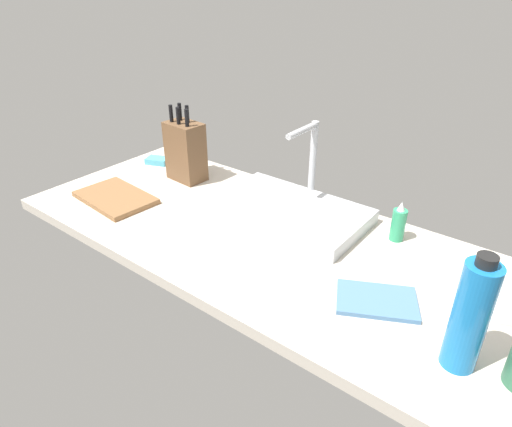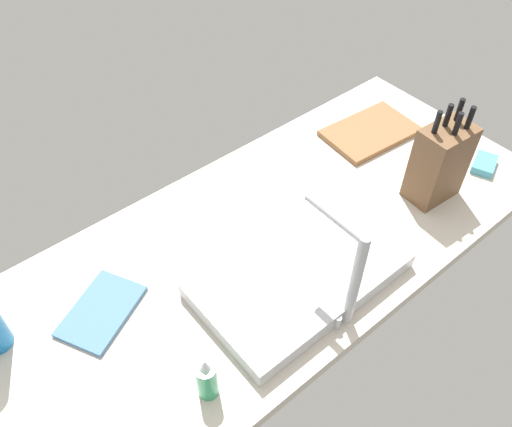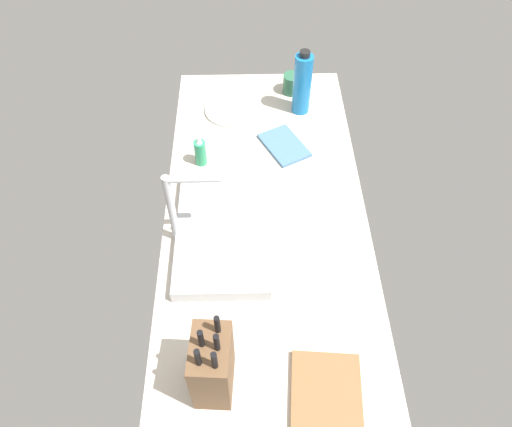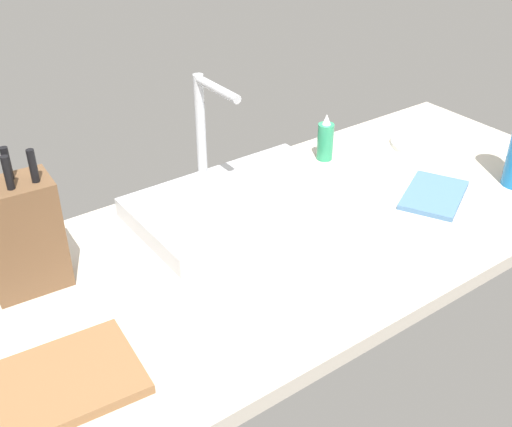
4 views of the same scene
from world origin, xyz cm
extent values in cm
cube|color=beige|center=(0.00, 0.00, 1.75)|extent=(169.13, 67.80, 3.50)
cube|color=#B7BABF|center=(-2.15, 14.14, 5.77)|extent=(49.02, 29.30, 4.54)
cylinder|color=#B7BABF|center=(-3.22, 28.90, 17.82)|extent=(2.40, 2.40, 28.63)
cylinder|color=#B7BABF|center=(-3.22, 21.11, 31.13)|extent=(2.00, 15.59, 2.00)
cylinder|color=#B7BABF|center=(0.28, 28.90, 5.50)|extent=(1.60, 1.60, 4.00)
cube|color=brown|center=(-50.74, 15.32, 14.65)|extent=(14.61, 10.45, 22.30)
cylinder|color=black|center=(-55.16, 13.78, 28.93)|extent=(1.49, 1.49, 6.26)
cylinder|color=black|center=(-54.42, 17.44, 28.93)|extent=(1.49, 1.49, 6.26)
cylinder|color=black|center=(-51.03, 13.38, 28.93)|extent=(1.49, 1.49, 6.26)
cylinder|color=black|center=(-50.04, 16.96, 28.93)|extent=(1.49, 1.49, 6.26)
cylinder|color=black|center=(-46.64, 13.37, 28.93)|extent=(1.49, 1.49, 6.26)
cube|color=brown|center=(-57.82, -13.17, 4.40)|extent=(29.62, 20.50, 1.80)
cylinder|color=#2D9966|center=(30.93, 22.70, 8.48)|extent=(4.24, 4.24, 9.96)
cone|color=silver|center=(30.93, 22.70, 14.86)|extent=(2.33, 2.33, 2.80)
cylinder|color=#1970B7|center=(60.09, -15.89, 15.87)|extent=(7.04, 7.04, 24.74)
cylinder|color=black|center=(60.09, -15.89, 29.34)|extent=(3.87, 3.87, 2.20)
cylinder|color=silver|center=(60.50, 11.52, 4.10)|extent=(22.33, 22.33, 1.20)
cube|color=teal|center=(38.76, -8.14, 4.10)|extent=(23.06, 20.26, 1.20)
cylinder|color=#2D6647|center=(72.04, -13.33, 7.53)|extent=(7.68, 7.68, 8.06)
camera|label=1|loc=(67.90, -94.05, 75.90)|focal=31.40mm
camera|label=2|loc=(53.04, 64.70, 106.56)|focal=36.68mm
camera|label=3|loc=(-98.11, 5.71, 132.66)|focal=34.66mm
camera|label=4|loc=(-72.37, -88.70, 79.78)|focal=44.13mm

